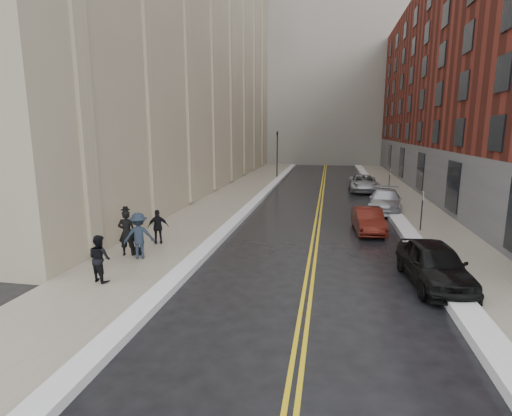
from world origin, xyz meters
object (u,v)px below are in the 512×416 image
at_px(pedestrian_main, 127,233).
at_px(car_maroon, 368,220).
at_px(car_silver_near, 385,201).
at_px(pedestrian_b, 139,236).
at_px(pedestrian_a, 100,258).
at_px(car_silver_far, 363,183).
at_px(car_black, 434,264).
at_px(pedestrian_c, 158,227).

bearing_deg(pedestrian_main, car_maroon, -162.22).
bearing_deg(car_silver_near, pedestrian_b, -124.13).
bearing_deg(pedestrian_a, pedestrian_main, -56.65).
distance_m(car_silver_near, pedestrian_b, 16.90).
bearing_deg(pedestrian_b, car_silver_far, -140.56).
bearing_deg(pedestrian_b, pedestrian_main, -47.37).
xyz_separation_m(car_black, car_silver_far, (-0.72, 21.88, -0.04)).
xyz_separation_m(car_black, car_maroon, (-1.60, 7.21, -0.11)).
distance_m(car_black, car_maroon, 7.38).
relative_size(car_black, pedestrian_c, 2.78).
xyz_separation_m(pedestrian_a, pedestrian_c, (0.06, 4.73, -0.03)).
distance_m(car_silver_far, pedestrian_a, 26.32).
height_order(car_silver_far, pedestrian_b, pedestrian_b).
bearing_deg(pedestrian_c, pedestrian_main, 47.91).
distance_m(pedestrian_main, pedestrian_c, 1.93).
xyz_separation_m(pedestrian_b, pedestrian_c, (-0.13, 2.13, -0.15)).
bearing_deg(car_silver_near, pedestrian_c, -129.76).
relative_size(pedestrian_main, pedestrian_b, 1.02).
distance_m(car_silver_near, car_silver_far, 8.89).
bearing_deg(car_silver_near, car_maroon, -97.63).
bearing_deg(car_black, pedestrian_c, 162.33).
bearing_deg(pedestrian_a, pedestrian_b, -70.73).
xyz_separation_m(pedestrian_main, pedestrian_b, (0.69, -0.30, -0.02)).
bearing_deg(pedestrian_a, car_maroon, -113.17).
bearing_deg(car_silver_far, pedestrian_a, -114.30).
distance_m(pedestrian_main, pedestrian_b, 0.75).
distance_m(car_maroon, pedestrian_main, 12.23).
bearing_deg(pedestrian_main, car_black, 162.29).
height_order(car_silver_near, car_silver_far, car_silver_near).
xyz_separation_m(car_black, pedestrian_c, (-11.40, 2.58, 0.19)).
xyz_separation_m(pedestrian_a, pedestrian_b, (0.18, 2.59, 0.13)).
distance_m(car_maroon, pedestrian_a, 13.60).
distance_m(car_silver_far, pedestrian_b, 23.90).
xyz_separation_m(car_silver_near, pedestrian_c, (-11.40, -10.44, 0.23)).
xyz_separation_m(car_maroon, pedestrian_a, (-9.86, -9.36, 0.33)).
bearing_deg(car_maroon, pedestrian_b, -149.13).
height_order(car_silver_far, pedestrian_main, pedestrian_main).
height_order(car_silver_near, pedestrian_b, pedestrian_b).
xyz_separation_m(car_silver_near, car_silver_far, (-0.72, 8.86, -0.00)).
height_order(car_black, car_silver_near, car_black).
height_order(car_silver_near, pedestrian_main, pedestrian_main).
bearing_deg(car_silver_near, car_black, -82.25).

